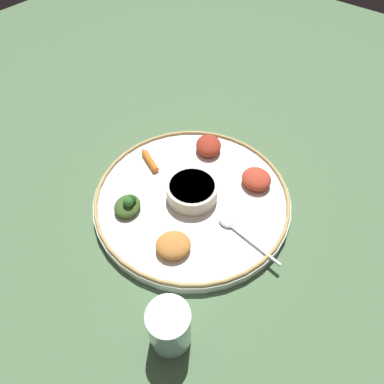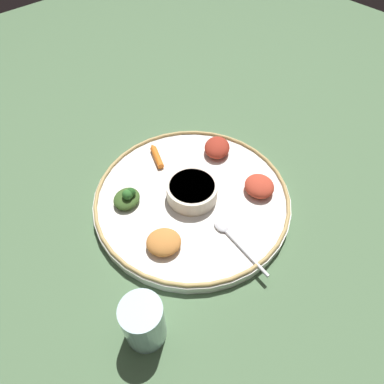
{
  "view_description": "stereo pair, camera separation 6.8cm",
  "coord_description": "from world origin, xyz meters",
  "px_view_note": "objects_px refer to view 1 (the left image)",
  "views": [
    {
      "loc": [
        -0.36,
        -0.3,
        0.61
      ],
      "look_at": [
        0.0,
        0.0,
        0.04
      ],
      "focal_mm": 32.57,
      "sensor_mm": 36.0,
      "label": 1
    },
    {
      "loc": [
        -0.32,
        -0.35,
        0.61
      ],
      "look_at": [
        0.0,
        0.0,
        0.04
      ],
      "focal_mm": 32.57,
      "sensor_mm": 36.0,
      "label": 2
    }
  ],
  "objects_px": {
    "center_bowl": "(192,190)",
    "spoon": "(239,232)",
    "carrot_near_spoon": "(149,160)",
    "drinking_glass": "(170,329)",
    "greens_pile": "(128,205)"
  },
  "relations": [
    {
      "from": "greens_pile",
      "to": "carrot_near_spoon",
      "type": "bearing_deg",
      "value": 26.2
    },
    {
      "from": "carrot_near_spoon",
      "to": "drinking_glass",
      "type": "distance_m",
      "value": 0.4
    },
    {
      "from": "center_bowl",
      "to": "greens_pile",
      "type": "relative_size",
      "value": 1.43
    },
    {
      "from": "greens_pile",
      "to": "carrot_near_spoon",
      "type": "xyz_separation_m",
      "value": [
        0.13,
        0.06,
        -0.01
      ]
    },
    {
      "from": "center_bowl",
      "to": "spoon",
      "type": "relative_size",
      "value": 0.71
    },
    {
      "from": "greens_pile",
      "to": "center_bowl",
      "type": "bearing_deg",
      "value": -35.95
    },
    {
      "from": "spoon",
      "to": "center_bowl",
      "type": "bearing_deg",
      "value": 83.93
    },
    {
      "from": "spoon",
      "to": "carrot_near_spoon",
      "type": "distance_m",
      "value": 0.28
    },
    {
      "from": "center_bowl",
      "to": "greens_pile",
      "type": "xyz_separation_m",
      "value": [
        -0.11,
        0.08,
        -0.01
      ]
    },
    {
      "from": "center_bowl",
      "to": "drinking_glass",
      "type": "distance_m",
      "value": 0.29
    },
    {
      "from": "spoon",
      "to": "carrot_near_spoon",
      "type": "height_order",
      "value": "carrot_near_spoon"
    },
    {
      "from": "greens_pile",
      "to": "drinking_glass",
      "type": "relative_size",
      "value": 0.74
    },
    {
      "from": "carrot_near_spoon",
      "to": "greens_pile",
      "type": "bearing_deg",
      "value": -153.8
    },
    {
      "from": "center_bowl",
      "to": "drinking_glass",
      "type": "relative_size",
      "value": 1.06
    },
    {
      "from": "spoon",
      "to": "drinking_glass",
      "type": "relative_size",
      "value": 1.49
    }
  ]
}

